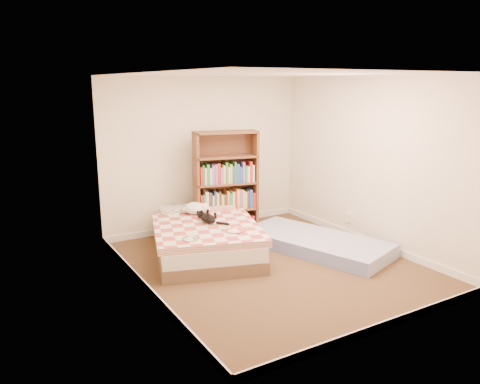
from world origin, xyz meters
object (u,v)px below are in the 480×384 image
bookshelf (225,198)px  white_dog (196,208)px  bed (204,238)px  black_cat (207,218)px  floor_mattress (315,243)px

bookshelf → white_dog: bearing=-150.8°
bed → white_dog: bearing=95.8°
bookshelf → black_cat: 0.93m
bookshelf → white_dog: 0.63m
white_dog → black_cat: bearing=-97.1°
bed → white_dog: (0.10, 0.47, 0.32)m
bed → black_cat: (0.05, -0.00, 0.29)m
black_cat → white_dog: 0.47m
bed → black_cat: bearing=12.4°
floor_mattress → black_cat: size_ratio=3.57×
bookshelf → black_cat: (-0.65, -0.65, -0.07)m
floor_mattress → bookshelf: bearing=102.1°
bookshelf → white_dog: bookshelf is taller
bed → floor_mattress: bed is taller
bed → bookshelf: bearing=60.5°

